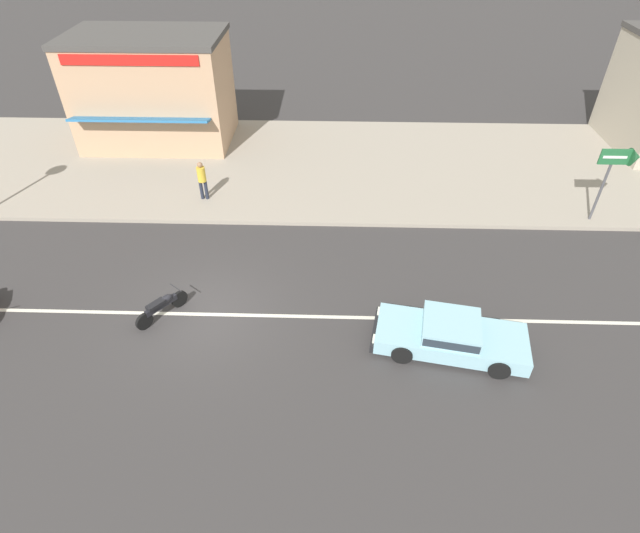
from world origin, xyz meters
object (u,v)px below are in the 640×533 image
object	(u,v)px
sedan_pale_blue_1	(450,335)
motorcycle_0	(162,306)
shopfront_mid_block	(154,89)
pedestrian_near_clock	(202,178)
arrow_signboard	(627,161)

from	to	relation	value
sedan_pale_blue_1	motorcycle_0	size ratio (longest dim) A/B	3.00
motorcycle_0	shopfront_mid_block	xyz separation A→B (m)	(-3.48, 12.61, 2.25)
sedan_pale_blue_1	motorcycle_0	distance (m)	8.68
shopfront_mid_block	pedestrian_near_clock	bearing A→B (deg)	-59.88
sedan_pale_blue_1	shopfront_mid_block	xyz separation A→B (m)	(-12.09, 13.66, 2.14)
sedan_pale_blue_1	shopfront_mid_block	distance (m)	18.37
arrow_signboard	pedestrian_near_clock	bearing A→B (deg)	175.99
pedestrian_near_clock	shopfront_mid_block	world-z (taller)	shopfront_mid_block
motorcycle_0	shopfront_mid_block	world-z (taller)	shopfront_mid_block
pedestrian_near_clock	shopfront_mid_block	distance (m)	6.82
sedan_pale_blue_1	arrow_signboard	distance (m)	10.14
pedestrian_near_clock	sedan_pale_blue_1	bearing A→B (deg)	-42.10
pedestrian_near_clock	shopfront_mid_block	xyz separation A→B (m)	(-3.33, 5.75, 1.56)
sedan_pale_blue_1	pedestrian_near_clock	world-z (taller)	pedestrian_near_clock
arrow_signboard	shopfront_mid_block	size ratio (longest dim) A/B	0.42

